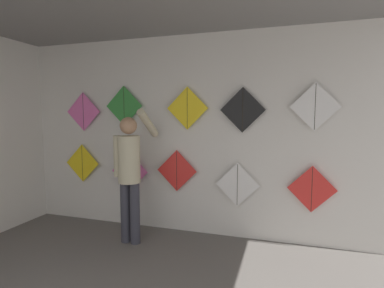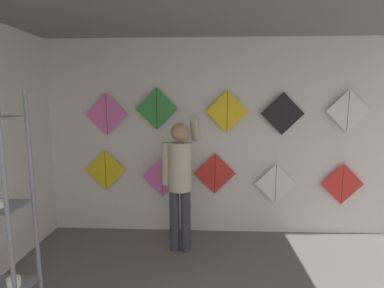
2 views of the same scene
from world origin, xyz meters
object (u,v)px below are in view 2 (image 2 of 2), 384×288
at_px(kite_7, 227,112).
at_px(kite_8, 283,114).
at_px(kite_0, 105,170).
at_px(kite_9, 348,111).
at_px(kite_4, 342,184).
at_px(kite_6, 157,109).
at_px(kite_1, 163,177).
at_px(kite_2, 215,174).
at_px(kite_3, 276,184).
at_px(shopkeeper, 180,175).
at_px(kite_5, 107,114).

height_order(kite_7, kite_8, kite_7).
distance_m(kite_0, kite_9, 3.52).
bearing_deg(kite_9, kite_0, 180.00).
distance_m(kite_4, kite_7, 1.94).
xyz_separation_m(kite_6, kite_7, (0.99, 0.00, -0.04)).
relative_size(kite_4, kite_8, 1.00).
relative_size(kite_6, kite_9, 1.00).
bearing_deg(kite_8, kite_1, 180.00).
distance_m(kite_0, kite_4, 3.41).
relative_size(kite_4, kite_7, 1.00).
bearing_deg(kite_2, kite_6, 180.00).
bearing_deg(kite_3, kite_6, 180.00).
bearing_deg(kite_8, shopkeeper, -159.29).
bearing_deg(kite_5, kite_6, 0.00).
xyz_separation_m(shopkeeper, kite_0, (-1.14, 0.52, -0.07)).
bearing_deg(kite_7, kite_0, 180.00).
distance_m(kite_5, kite_9, 3.35).
relative_size(shopkeeper, kite_7, 2.98).
xyz_separation_m(shopkeeper, kite_7, (0.62, 0.52, 0.78)).
bearing_deg(kite_8, kite_2, 180.00).
distance_m(shopkeeper, kite_8, 1.67).
height_order(kite_4, kite_9, kite_9).
relative_size(kite_1, kite_5, 1.00).
height_order(kite_6, kite_9, kite_6).
xyz_separation_m(kite_1, kite_5, (-0.79, 0.00, 0.90)).
xyz_separation_m(kite_1, kite_6, (-0.07, 0.00, 0.98)).
relative_size(kite_2, kite_7, 1.00).
height_order(kite_4, kite_8, kite_8).
bearing_deg(kite_2, kite_3, 0.00).
bearing_deg(kite_8, kite_6, 180.00).
relative_size(kite_0, kite_6, 1.00).
xyz_separation_m(kite_0, kite_2, (1.60, 0.00, -0.03)).
xyz_separation_m(kite_0, kite_3, (2.47, 0.00, -0.17)).
distance_m(kite_4, kite_6, 2.84).
relative_size(kite_4, kite_5, 1.00).
xyz_separation_m(kite_5, kite_8, (2.47, 0.00, 0.02)).
bearing_deg(kite_5, kite_4, 0.00).
bearing_deg(kite_0, kite_1, 0.00).
xyz_separation_m(kite_5, kite_9, (3.35, 0.00, 0.05)).
xyz_separation_m(kite_8, kite_9, (0.88, 0.00, 0.03)).
relative_size(kite_1, kite_6, 1.00).
relative_size(kite_1, kite_3, 1.00).
relative_size(kite_2, kite_8, 1.00).
distance_m(kite_2, kite_4, 1.81).
height_order(kite_1, kite_8, kite_8).
distance_m(kite_4, kite_8, 1.33).
height_order(kite_1, kite_9, kite_9).
relative_size(kite_0, kite_3, 1.00).
xyz_separation_m(kite_1, kite_4, (2.57, 0.00, -0.08)).
bearing_deg(kite_6, kite_4, 0.00).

